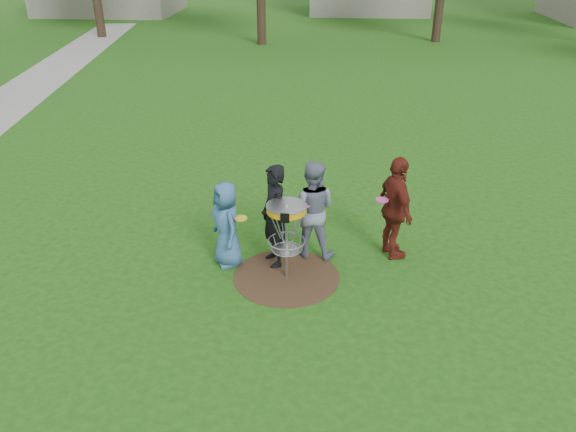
# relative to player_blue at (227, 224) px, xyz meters

# --- Properties ---
(ground) EXTENTS (100.00, 100.00, 0.00)m
(ground) POSITION_rel_player_blue_xyz_m (1.05, -0.37, -0.77)
(ground) COLOR #19470F
(ground) RESTS_ON ground
(dirt_patch) EXTENTS (1.80, 1.80, 0.01)m
(dirt_patch) POSITION_rel_player_blue_xyz_m (1.05, -0.37, -0.76)
(dirt_patch) COLOR #47331E
(dirt_patch) RESTS_ON ground
(player_blue) EXTENTS (0.80, 0.89, 1.53)m
(player_blue) POSITION_rel_player_blue_xyz_m (0.00, 0.00, 0.00)
(player_blue) COLOR #325B8A
(player_blue) RESTS_ON ground
(player_black) EXTENTS (0.68, 0.79, 1.83)m
(player_black) POSITION_rel_player_blue_xyz_m (0.80, 0.07, 0.15)
(player_black) COLOR black
(player_black) RESTS_ON ground
(player_grey) EXTENTS (0.95, 0.78, 1.79)m
(player_grey) POSITION_rel_player_blue_xyz_m (1.43, 0.42, 0.13)
(player_grey) COLOR slate
(player_grey) RESTS_ON ground
(player_maroon) EXTENTS (0.81, 1.19, 1.87)m
(player_maroon) POSITION_rel_player_blue_xyz_m (2.87, 0.48, 0.17)
(player_maroon) COLOR #5C1D15
(player_maroon) RESTS_ON ground
(disc_on_grass) EXTENTS (0.22, 0.22, 0.02)m
(disc_on_grass) POSITION_rel_player_blue_xyz_m (-0.04, -0.03, -0.76)
(disc_on_grass) COLOR silver
(disc_on_grass) RESTS_ON ground
(disc_golf_basket) EXTENTS (0.66, 0.67, 1.38)m
(disc_golf_basket) POSITION_rel_player_blue_xyz_m (1.05, -0.37, 0.25)
(disc_golf_basket) COLOR #9EA0A5
(disc_golf_basket) RESTS_ON ground
(held_discs) EXTENTS (2.58, 0.76, 0.23)m
(held_discs) POSITION_rel_player_blue_xyz_m (1.28, 0.07, 0.31)
(held_discs) COLOR gold
(held_discs) RESTS_ON ground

